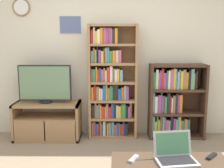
# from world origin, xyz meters

# --- Properties ---
(wall_back) EXTENTS (6.78, 0.09, 2.60)m
(wall_back) POSITION_xyz_m (-0.00, 1.86, 1.30)
(wall_back) COLOR beige
(wall_back) RESTS_ON ground_plane
(tv_stand) EXTENTS (0.98, 0.44, 0.56)m
(tv_stand) POSITION_xyz_m (-0.89, 1.57, 0.28)
(tv_stand) COLOR #9E754C
(tv_stand) RESTS_ON ground_plane
(television) EXTENTS (0.78, 0.18, 0.57)m
(television) POSITION_xyz_m (-0.90, 1.58, 0.85)
(television) COLOR black
(television) RESTS_ON tv_stand
(bookshelf_tall) EXTENTS (0.73, 0.28, 1.73)m
(bookshelf_tall) POSITION_xyz_m (0.07, 1.69, 0.83)
(bookshelf_tall) COLOR #9E754C
(bookshelf_tall) RESTS_ON ground_plane
(bookshelf_short) EXTENTS (0.84, 0.30, 1.14)m
(bookshelf_short) POSITION_xyz_m (1.03, 1.68, 0.57)
(bookshelf_short) COLOR #472D1E
(bookshelf_short) RESTS_ON ground_plane
(laptop) EXTENTS (0.40, 0.32, 0.25)m
(laptop) POSITION_xyz_m (0.69, 0.02, 0.47)
(laptop) COLOR #B7BABC
(laptop) RESTS_ON coffee_table
(remote_near_laptop) EXTENTS (0.11, 0.16, 0.02)m
(remote_near_laptop) POSITION_xyz_m (0.31, 0.02, 0.42)
(remote_near_laptop) COLOR #99999E
(remote_near_laptop) RESTS_ON coffee_table
(remote_far_from_laptop) EXTENTS (0.14, 0.15, 0.02)m
(remote_far_from_laptop) POSITION_xyz_m (1.06, 0.08, 0.42)
(remote_far_from_laptop) COLOR black
(remote_far_from_laptop) RESTS_ON coffee_table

